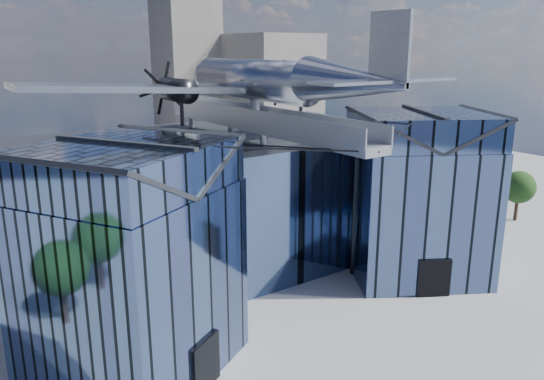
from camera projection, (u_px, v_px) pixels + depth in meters
ground_plane at (290, 305)px, 34.03m from camera, size 120.00×120.00×0.00m
museum at (241, 201)px, 37.17m from camera, size 32.88×24.50×17.60m
bg_towers at (76, 92)px, 72.07m from camera, size 77.00×24.50×26.00m
tree_plaza_e at (519, 187)px, 49.76m from camera, size 3.14×3.14×4.79m
tree_side_e at (477, 171)px, 53.58m from camera, size 4.44×4.44×5.63m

